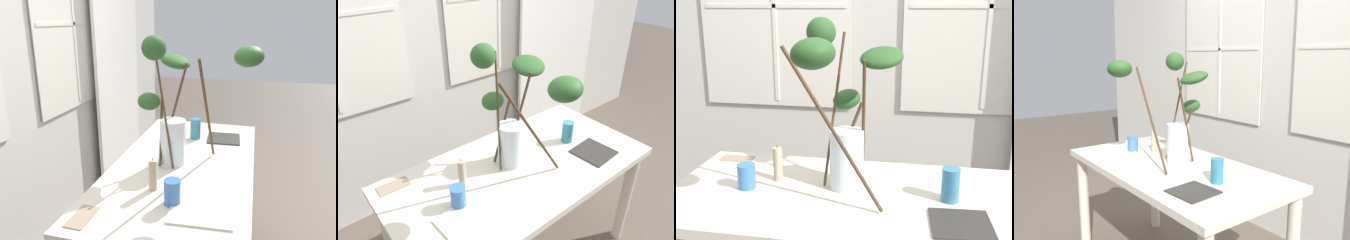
% 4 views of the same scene
% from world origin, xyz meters
% --- Properties ---
extents(back_wall_with_windows, '(5.42, 0.14, 2.80)m').
position_xyz_m(back_wall_with_windows, '(0.00, 1.07, 1.40)').
color(back_wall_with_windows, beige).
rests_on(back_wall_with_windows, ground).
extents(curtain_sheer_side, '(0.93, 0.03, 2.52)m').
position_xyz_m(curtain_sheer_side, '(1.28, 0.93, 1.26)').
color(curtain_sheer_side, white).
rests_on(curtain_sheer_side, ground).
extents(dining_table, '(1.48, 0.75, 0.78)m').
position_xyz_m(dining_table, '(0.00, 0.00, 0.66)').
color(dining_table, beige).
rests_on(dining_table, ground).
extents(vase_with_branches, '(0.44, 0.64, 0.72)m').
position_xyz_m(vase_with_branches, '(-0.02, 0.03, 1.11)').
color(vase_with_branches, silver).
rests_on(vase_with_branches, dining_table).
extents(drinking_glass_blue_left, '(0.07, 0.07, 0.11)m').
position_xyz_m(drinking_glass_blue_left, '(-0.42, -0.04, 0.83)').
color(drinking_glass_blue_left, '#386BAD').
rests_on(drinking_glass_blue_left, dining_table).
extents(drinking_glass_blue_right, '(0.07, 0.07, 0.13)m').
position_xyz_m(drinking_glass_blue_right, '(0.40, 0.01, 0.85)').
color(drinking_glass_blue_right, teal).
rests_on(drinking_glass_blue_right, dining_table).
extents(plate_square_left, '(0.28, 0.28, 0.01)m').
position_xyz_m(plate_square_left, '(-0.43, -0.17, 0.78)').
color(plate_square_left, silver).
rests_on(plate_square_left, dining_table).
extents(plate_square_right, '(0.22, 0.22, 0.01)m').
position_xyz_m(plate_square_right, '(0.43, -0.18, 0.78)').
color(plate_square_right, '#2D2B28').
rests_on(plate_square_right, dining_table).
extents(napkin_folded, '(0.16, 0.08, 0.00)m').
position_xyz_m(napkin_folded, '(-0.61, 0.29, 0.78)').
color(napkin_folded, gray).
rests_on(napkin_folded, dining_table).
extents(pillar_candle, '(0.04, 0.04, 0.16)m').
position_xyz_m(pillar_candle, '(-0.32, 0.08, 0.85)').
color(pillar_candle, tan).
rests_on(pillar_candle, dining_table).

